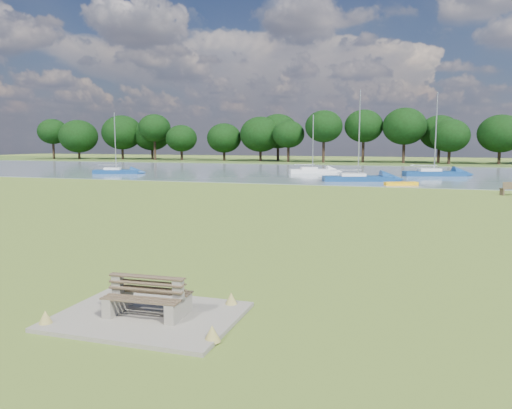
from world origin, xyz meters
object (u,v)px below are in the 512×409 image
(kayak, at_px, (401,184))
(sailboat_2, at_px, (116,170))
(bench_pair, at_px, (148,297))
(sailboat_0, at_px, (312,170))
(sailboat_3, at_px, (433,171))
(riverbank_bench, at_px, (512,189))
(sailboat_5, at_px, (357,176))

(kayak, height_order, sailboat_2, sailboat_2)
(bench_pair, bearing_deg, sailboat_2, 121.39)
(bench_pair, height_order, sailboat_2, sailboat_2)
(kayak, bearing_deg, sailboat_0, 103.76)
(kayak, distance_m, sailboat_0, 18.53)
(sailboat_3, bearing_deg, kayak, -120.44)
(kayak, height_order, sailboat_0, sailboat_0)
(riverbank_bench, xyz_separation_m, sailboat_5, (-12.70, 9.57, 0.01))
(sailboat_0, distance_m, sailboat_5, 12.97)
(sailboat_3, relative_size, sailboat_5, 1.05)
(riverbank_bench, xyz_separation_m, sailboat_2, (-42.75, 11.96, -0.00))
(sailboat_0, height_order, sailboat_5, sailboat_5)
(riverbank_bench, relative_size, sailboat_5, 0.19)
(bench_pair, relative_size, sailboat_5, 0.21)
(bench_pair, xyz_separation_m, sailboat_2, (-29.70, 44.08, 0.01))
(bench_pair, bearing_deg, riverbank_bench, 65.32)
(sailboat_2, bearing_deg, sailboat_3, -9.17)
(sailboat_3, bearing_deg, sailboat_2, 174.56)
(sailboat_2, relative_size, sailboat_5, 0.82)
(riverbank_bench, relative_size, sailboat_0, 0.24)
(riverbank_bench, relative_size, sailboat_2, 0.23)
(riverbank_bench, xyz_separation_m, sailboat_3, (-5.00, 19.81, 0.06))
(sailboat_2, bearing_deg, riverbank_bench, -36.54)
(sailboat_3, bearing_deg, sailboat_0, 159.82)
(bench_pair, xyz_separation_m, sailboat_0, (-6.53, 52.69, -0.00))
(bench_pair, relative_size, kayak, 0.62)
(kayak, relative_size, sailboat_2, 0.41)
(sailboat_0, relative_size, sailboat_3, 0.77)
(sailboat_2, distance_m, sailboat_5, 30.14)
(kayak, distance_m, sailboat_2, 34.99)
(bench_pair, bearing_deg, sailboat_0, 94.48)
(sailboat_5, bearing_deg, bench_pair, -108.75)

